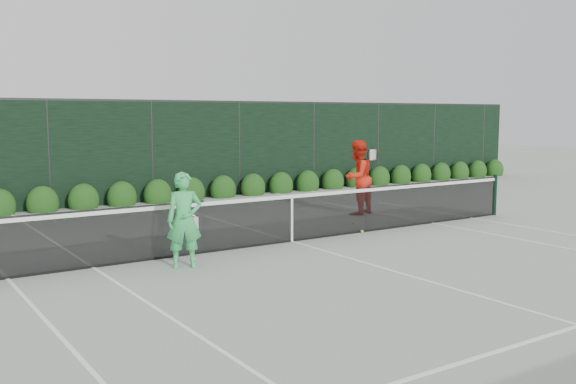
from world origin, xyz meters
TOP-DOWN VIEW (x-y plane):
  - ground at (0.00, 0.00)m, footprint 80.00×80.00m
  - tennis_net at (-0.02, 0.00)m, footprint 12.90×0.10m
  - player_woman at (-2.77, -0.82)m, footprint 0.70×0.57m
  - player_man at (3.48, 2.08)m, footprint 1.13×0.99m
  - court_lines at (0.00, 0.00)m, footprint 11.03×23.83m
  - windscreen_fence at (0.00, -2.71)m, footprint 32.00×21.07m
  - hedge_row at (-0.00, 7.15)m, footprint 31.66×0.65m
  - tennis_balls at (0.59, 0.31)m, footprint 4.88×1.42m

SIDE VIEW (x-z plane):
  - ground at x=0.00m, z-range 0.00..0.00m
  - court_lines at x=0.00m, z-range 0.00..0.01m
  - tennis_balls at x=0.59m, z-range 0.00..0.07m
  - hedge_row at x=0.00m, z-range -0.23..0.70m
  - tennis_net at x=-0.02m, z-range 0.00..1.07m
  - player_woman at x=-2.77m, z-range 0.00..1.64m
  - player_man at x=3.48m, z-range 0.00..1.96m
  - windscreen_fence at x=0.00m, z-range -0.02..3.04m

